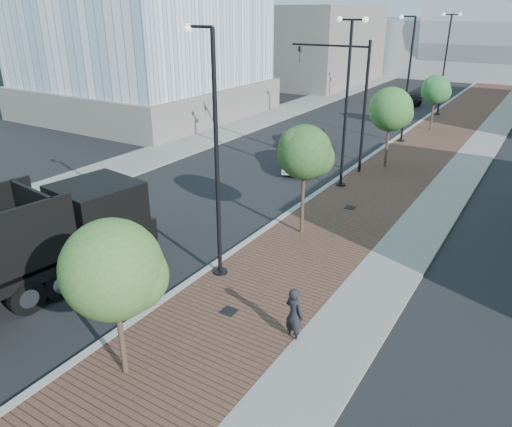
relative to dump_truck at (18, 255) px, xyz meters
The scene contains 23 objects.
sidewalk 35.87m from the dump_truck, 76.94° to the left, with size 7.00×140.00×0.12m, color #4C2D23.
concrete_strip 36.58m from the dump_truck, 72.82° to the left, with size 2.40×140.00×0.13m, color slate.
curb 35.25m from the dump_truck, 82.50° to the left, with size 0.30×140.00×0.14m, color gray.
west_sidewalk 35.94m from the dump_truck, 103.54° to the left, with size 4.00×140.00×0.12m, color slate.
dump_truck is the anchor object (origin of this frame).
white_sedan 18.97m from the dump_truck, 85.65° to the left, with size 1.74×4.98×1.64m, color silver.
dark_car_mid 23.97m from the dump_truck, 91.36° to the left, with size 2.30×4.99×1.39m, color black.
dark_car_far 43.52m from the dump_truck, 88.52° to the left, with size 1.86×4.57×1.33m, color black.
pedestrian 9.95m from the dump_truck, 16.77° to the left, with size 0.68×0.45×1.87m, color black.
streetlight_1 7.56m from the dump_truck, 44.00° to the left, with size 1.44×0.56×9.21m.
streetlight_2 17.97m from the dump_truck, 72.92° to the left, with size 1.72×0.56×9.28m.
streetlight_3 29.48m from the dump_truck, 80.03° to the left, with size 1.44×0.56×9.21m.
streetlight_4 41.36m from the dump_truck, 82.76° to the left, with size 1.72×0.56×9.28m.
traffic_mast 20.64m from the dump_truck, 77.82° to the left, with size 5.09×0.20×8.00m.
tree_0 6.58m from the dump_truck, ahead, with size 2.70×2.70×4.79m.
tree_1 11.95m from the dump_truck, 57.86° to the left, with size 2.43×2.39×5.13m.
tree_2 22.91m from the dump_truck, 74.11° to the left, with size 2.74×2.74×5.19m.
tree_3 34.55m from the dump_truck, 79.58° to the left, with size 2.39×2.35×4.66m.
tower_podium 33.18m from the dump_truck, 125.79° to the left, with size 19.00×19.00×3.00m, color slate.
convention_center 80.07m from the dump_truck, 88.14° to the left, with size 50.00×30.00×50.00m.
commercial_block_nw 57.13m from the dump_truck, 105.67° to the left, with size 14.00×20.00×10.00m, color slate.
utility_cover_1 7.73m from the dump_truck, 22.58° to the left, with size 0.50×0.50×0.02m, color black.
utility_cover_2 15.64m from the dump_truck, 63.30° to the left, with size 0.50×0.50×0.02m, color black.
Camera 1 is at (10.57, -3.37, 9.69)m, focal length 34.10 mm.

